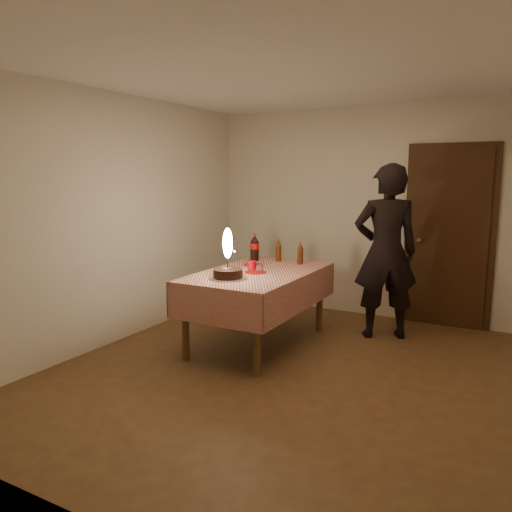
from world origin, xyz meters
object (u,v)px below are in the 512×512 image
Objects in this scene: birthday_cake at (228,267)px; red_plate at (256,272)px; dining_table at (258,281)px; photographer at (386,252)px; amber_bottle_right at (300,254)px; red_cup at (252,266)px; cola_bottle at (255,247)px; amber_bottle_left at (279,251)px; clear_cup at (260,269)px.

birthday_cake reaches higher than red_plate.
photographer is (1.08, 0.89, 0.27)m from dining_table.
dining_table is 0.14m from red_plate.
dining_table is 0.67m from amber_bottle_right.
red_cup is 0.31× the size of cola_bottle.
red_cup is 0.64m from amber_bottle_left.
amber_bottle_right is (0.30, -0.06, 0.00)m from amber_bottle_left.
photographer reaches higher than birthday_cake.
dining_table is 0.18m from clear_cup.
amber_bottle_left is 1.00× the size of amber_bottle_right.
amber_bottle_left is at bearing 90.29° from birthday_cake.
dining_table is at bearing -82.19° from amber_bottle_left.
amber_bottle_left is 0.30m from amber_bottle_right.
photographer reaches higher than red_plate.
cola_bottle is at bearing 122.25° from dining_table.
birthday_cake is at bearing -105.47° from amber_bottle_right.
dining_table is 7.82× the size of red_plate.
birthday_cake reaches higher than red_cup.
photographer is (1.16, 0.87, 0.11)m from red_cup.
red_cup is 0.39× the size of amber_bottle_right.
red_plate is 0.71m from amber_bottle_right.
amber_bottle_right is 0.92m from photographer.
amber_bottle_right is at bearing 74.53° from birthday_cake.
amber_bottle_left is (-0.01, 1.11, 0.00)m from birthday_cake.
amber_bottle_left is at bearing 168.93° from amber_bottle_right.
dining_table is 6.75× the size of amber_bottle_left.
red_plate is 0.86× the size of amber_bottle_right.
amber_bottle_left reaches higher than red_plate.
birthday_cake is 5.40× the size of clear_cup.
amber_bottle_right is at bearing 77.55° from clear_cup.
clear_cup reaches higher than dining_table.
amber_bottle_left is at bearing 97.88° from red_plate.
dining_table is 3.54× the size of birthday_cake.
amber_bottle_right reaches higher than red_plate.
dining_table is at bearing 79.58° from birthday_cake.
clear_cup is 0.05× the size of photographer.
clear_cup is 0.74m from amber_bottle_left.
cola_bottle reaches higher than red_plate.
amber_bottle_left is (-0.10, 0.73, 0.11)m from red_plate.
clear_cup is 0.28× the size of cola_bottle.
birthday_cake is 1.78m from photographer.
clear_cup is 0.35× the size of amber_bottle_right.
red_cup is 0.39× the size of amber_bottle_left.
red_plate is 0.12× the size of photographer.
clear_cup is at bearing -31.86° from red_cup.
amber_bottle_right is at bearing 3.98° from cola_bottle.
photographer is at bearing 18.82° from amber_bottle_right.
dining_table is 17.20× the size of red_cup.
dining_table is 0.18m from red_cup.
amber_bottle_left is at bearing -168.44° from photographer.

